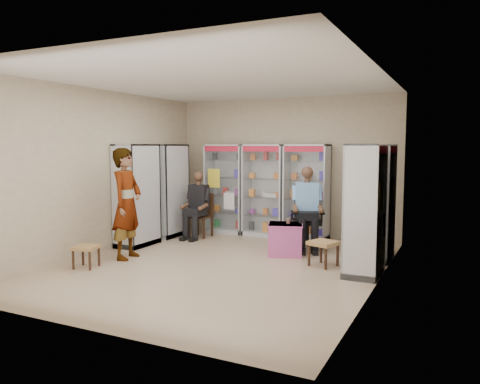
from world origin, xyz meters
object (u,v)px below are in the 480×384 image
at_px(cabinet_right_near, 365,210).
at_px(cabinet_left_near, 137,195).
at_px(standing_man, 127,204).
at_px(cabinet_back_right, 307,192).
at_px(cabinet_back_left, 226,189).
at_px(woven_stool_a, 323,254).
at_px(office_chair, 307,218).
at_px(woven_stool_b, 86,257).
at_px(pink_trunk, 285,239).
at_px(cabinet_right_far, 377,202).
at_px(wooden_chair, 201,215).
at_px(cabinet_back_mid, 265,190).
at_px(cabinet_left_far, 169,191).
at_px(seated_shopkeeper, 307,211).

distance_m(cabinet_right_near, cabinet_left_near, 4.46).
relative_size(cabinet_left_near, standing_man, 1.03).
height_order(cabinet_back_right, cabinet_right_near, same).
bearing_deg(cabinet_back_left, woven_stool_a, -35.32).
distance_m(cabinet_back_right, office_chair, 0.98).
bearing_deg(cabinet_back_right, woven_stool_b, -123.49).
xyz_separation_m(cabinet_left_near, standing_man, (0.52, -0.94, -0.03)).
bearing_deg(woven_stool_b, standing_man, 76.72).
bearing_deg(woven_stool_b, pink_trunk, 41.08).
bearing_deg(cabinet_right_far, wooden_chair, 83.96).
height_order(wooden_chair, woven_stool_a, wooden_chair).
height_order(wooden_chair, woven_stool_b, wooden_chair).
distance_m(cabinet_left_near, office_chair, 3.36).
xyz_separation_m(cabinet_back_mid, pink_trunk, (1.04, -1.52, -0.72)).
bearing_deg(wooden_chair, cabinet_back_left, 71.10).
relative_size(cabinet_back_left, standing_man, 1.03).
bearing_deg(wooden_chair, cabinet_left_far, -163.61).
distance_m(cabinet_right_near, cabinet_left_far, 4.65).
bearing_deg(office_chair, cabinet_left_far, 158.72).
distance_m(cabinet_back_right, cabinet_right_far, 1.98).
distance_m(cabinet_back_left, pink_trunk, 2.61).
relative_size(cabinet_back_mid, cabinet_right_far, 1.00).
xyz_separation_m(cabinet_back_mid, woven_stool_b, (-1.55, -3.78, -0.82)).
height_order(office_chair, woven_stool_b, office_chair).
xyz_separation_m(cabinet_back_right, cabinet_right_far, (1.63, -1.13, 0.00)).
distance_m(cabinet_right_near, pink_trunk, 1.84).
height_order(cabinet_right_far, wooden_chair, cabinet_right_far).
bearing_deg(seated_shopkeeper, woven_stool_a, -82.95).
xyz_separation_m(cabinet_right_far, woven_stool_a, (-0.70, -0.88, -0.79)).
bearing_deg(office_chair, cabinet_right_far, -35.27).
xyz_separation_m(seated_shopkeeper, pink_trunk, (-0.19, -0.63, -0.46)).
distance_m(cabinet_left_far, office_chair, 3.14).
xyz_separation_m(cabinet_left_near, wooden_chair, (0.68, 1.30, -0.53)).
bearing_deg(pink_trunk, cabinet_left_far, 168.57).
xyz_separation_m(cabinet_back_left, office_chair, (2.18, -0.84, -0.42)).
relative_size(cabinet_left_near, pink_trunk, 3.38).
xyz_separation_m(cabinet_right_near, pink_trunk, (-1.54, 0.71, -0.72)).
height_order(cabinet_back_right, woven_stool_a, cabinet_back_right).
relative_size(cabinet_back_left, pink_trunk, 3.38).
bearing_deg(woven_stool_a, pink_trunk, 149.98).
xyz_separation_m(cabinet_right_far, office_chair, (-1.35, 0.29, -0.42)).
xyz_separation_m(cabinet_left_far, cabinet_left_near, (0.00, -1.10, 0.00)).
xyz_separation_m(cabinet_back_left, seated_shopkeeper, (2.18, -0.89, -0.26)).
bearing_deg(cabinet_back_right, cabinet_back_mid, 180.00).
relative_size(cabinet_left_far, office_chair, 1.72).
xyz_separation_m(pink_trunk, woven_stool_b, (-2.59, -2.26, -0.10)).
xyz_separation_m(cabinet_back_mid, cabinet_left_far, (-1.88, -0.93, 0.00)).
distance_m(seated_shopkeeper, standing_man, 3.34).
bearing_deg(cabinet_back_right, office_chair, -71.20).
bearing_deg(wooden_chair, office_chair, -2.52).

